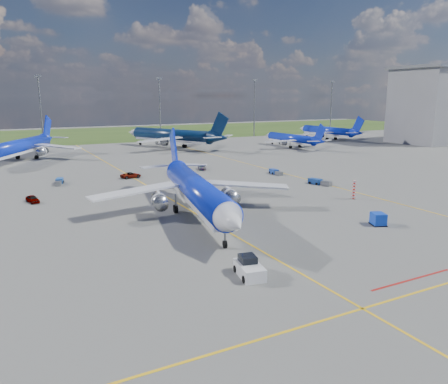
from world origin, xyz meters
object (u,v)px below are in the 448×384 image
bg_jet_nnw (23,161)px  uld_container (378,219)px  main_airliner (197,216)px  service_car_b (131,175)px  bg_jet_ene (327,139)px  pushback_tug (249,268)px  baggage_tug_w (319,182)px  baggage_tug_c (59,182)px  baggage_tug_e (276,172)px  bg_jet_ne (291,147)px  service_car_c (202,167)px  bg_jet_n (172,148)px  service_car_a (33,199)px  warning_post (354,190)px

bg_jet_nnw → uld_container: size_ratio=20.58×
main_airliner → service_car_b: (-0.07, 32.24, 0.58)m
bg_jet_ene → pushback_tug: bearing=43.9°
baggage_tug_w → baggage_tug_c: bearing=132.5°
baggage_tug_e → bg_jet_ne: bearing=56.3°
service_car_c → baggage_tug_w: 28.28m
service_car_c → baggage_tug_w: service_car_c is taller
bg_jet_n → service_car_a: (-45.39, -57.84, 0.56)m
main_airliner → service_car_b: bearing=101.4°
warning_post → main_airliner: (-26.38, 2.46, -1.50)m
bg_jet_nnw → baggage_tug_c: bearing=-55.5°
warning_post → bg_jet_n: size_ratio=0.07×
bg_jet_ne → pushback_tug: (-64.72, -81.62, 0.73)m
service_car_b → warning_post: bearing=-155.1°
uld_container → baggage_tug_e: uld_container is taller
bg_jet_ne → baggage_tug_c: bearing=18.6°
bg_jet_ene → warning_post: bearing=49.3°
main_airliner → baggage_tug_w: 30.56m
bg_jet_nnw → baggage_tug_c: size_ratio=9.09×
baggage_tug_e → bg_jet_n: bearing=98.5°
main_airliner → bg_jet_ene: bearing=51.9°
uld_container → service_car_a: uld_container is taller
uld_container → service_car_c: (-1.98, 49.41, -0.20)m
service_car_a → uld_container: bearing=-56.0°
bg_jet_ene → service_car_b: bg_jet_ene is taller
pushback_tug → service_car_b: 53.23m
service_car_a → service_car_c: (36.27, 15.78, 0.01)m
pushback_tug → baggage_tug_w: pushback_tug is taller
service_car_b → baggage_tug_w: size_ratio=0.89×
bg_jet_nnw → service_car_a: 50.03m
bg_jet_n → main_airliner: size_ratio=1.08×
uld_container → bg_jet_n: bearing=108.4°
bg_jet_ene → baggage_tug_e: bg_jet_ene is taller
baggage_tug_e → baggage_tug_w: bearing=-79.7°
warning_post → bg_jet_nnw: size_ratio=0.08×
pushback_tug → service_car_c: size_ratio=1.38×
warning_post → bg_jet_ne: bearing=61.6°
warning_post → bg_jet_ene: bearing=51.6°
warning_post → service_car_a: size_ratio=0.91×
main_airliner → baggage_tug_c: main_airliner is taller
main_airliner → baggage_tug_e: size_ratio=9.20×
baggage_tug_w → baggage_tug_c: 48.72m
warning_post → service_car_a: (-45.76, 21.47, -0.94)m
service_car_c → baggage_tug_c: service_car_c is taller
bg_jet_n → service_car_c: (-9.12, -42.05, 0.57)m
bg_jet_nnw → service_car_a: bearing=-63.7°
bg_jet_ne → service_car_a: bearing=25.3°
service_car_a → baggage_tug_w: 49.46m
baggage_tug_c → bg_jet_ne: bearing=34.7°
baggage_tug_c → bg_jet_nnw: bearing=110.2°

